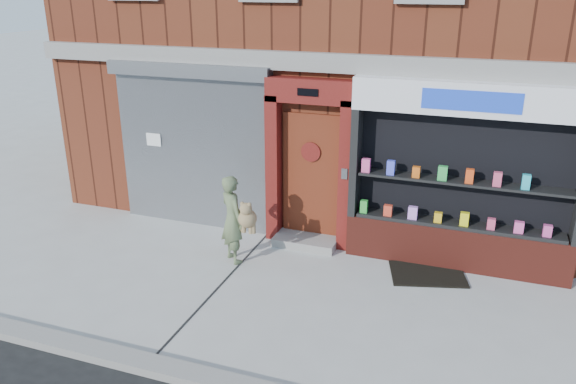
% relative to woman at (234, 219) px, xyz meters
% --- Properties ---
extents(ground, '(80.00, 80.00, 0.00)m').
position_rel_woman_xyz_m(ground, '(1.67, -0.76, -0.76)').
color(ground, '#9E9E99').
rests_on(ground, ground).
extents(shutter_bay, '(3.10, 0.30, 3.04)m').
position_rel_woman_xyz_m(shutter_bay, '(-1.33, 1.17, 0.96)').
color(shutter_bay, gray).
rests_on(shutter_bay, ground).
extents(red_door_bay, '(1.52, 0.58, 2.90)m').
position_rel_woman_xyz_m(red_door_bay, '(0.92, 1.10, 0.70)').
color(red_door_bay, '#58120F').
rests_on(red_door_bay, ground).
extents(pharmacy_bay, '(3.50, 0.41, 3.00)m').
position_rel_woman_xyz_m(pharmacy_bay, '(3.42, 1.05, 0.62)').
color(pharmacy_bay, maroon).
rests_on(pharmacy_bay, ground).
extents(woman, '(0.77, 0.62, 1.49)m').
position_rel_woman_xyz_m(woman, '(0.00, 0.00, 0.00)').
color(woman, '#596945').
rests_on(woman, ground).
extents(doormat, '(1.32, 1.08, 0.03)m').
position_rel_woman_xyz_m(doormat, '(3.07, 0.57, -0.74)').
color(doormat, black).
rests_on(doormat, ground).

